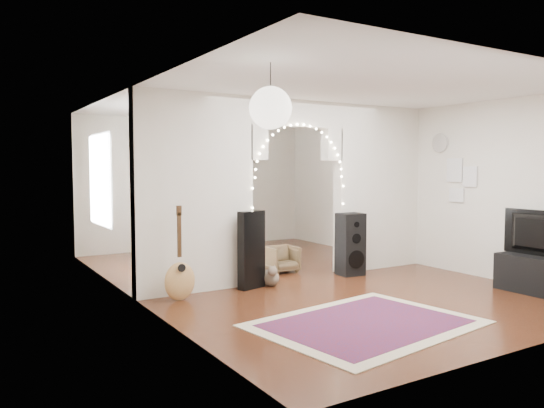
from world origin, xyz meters
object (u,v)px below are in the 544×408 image
bookcase (197,220)px  floor_speaker (350,244)px  acoustic_guitar (180,266)px  dining_chair_right (282,259)px  dining_table (180,219)px  media_console (535,275)px  dining_chair_left (205,266)px

bookcase → floor_speaker: bearing=-65.9°
acoustic_guitar → bookcase: 3.15m
bookcase → dining_chair_right: bearing=-75.5°
dining_table → media_console: bearing=-64.9°
floor_speaker → dining_table: size_ratio=0.80×
dining_chair_left → dining_chair_right: dining_chair_left is taller
bookcase → dining_chair_left: 2.07m
bookcase → dining_table: size_ratio=1.17×
acoustic_guitar → dining_chair_right: 2.29m
floor_speaker → dining_chair_left: floor_speaker is taller
bookcase → dining_chair_left: (-0.71, -1.88, -0.50)m
media_console → acoustic_guitar: bearing=153.2°
bookcase → dining_chair_right: 2.08m
acoustic_guitar → bookcase: bearing=55.4°
dining_chair_right → media_console: bearing=-51.1°
media_console → dining_table: 6.26m
bookcase → dining_table: 0.64m
acoustic_guitar → dining_table: (1.37, 3.42, 0.23)m
dining_chair_right → dining_chair_left: bearing=-177.4°
dining_chair_left → dining_table: bearing=66.0°
acoustic_guitar → media_console: 4.73m
floor_speaker → dining_chair_left: (-2.15, 0.78, -0.27)m
media_console → dining_table: dining_table is taller
dining_chair_right → dining_table: bearing=109.8°
floor_speaker → dining_table: floor_speaker is taller
floor_speaker → dining_chair_right: bearing=141.7°
floor_speaker → dining_chair_left: 2.30m
floor_speaker → media_console: size_ratio=0.98×
dining_table → dining_chair_left: bearing=-106.0°
media_console → bookcase: 5.66m
bookcase → dining_chair_left: bearing=-114.8°
media_console → bookcase: (-2.77, 4.92, 0.47)m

